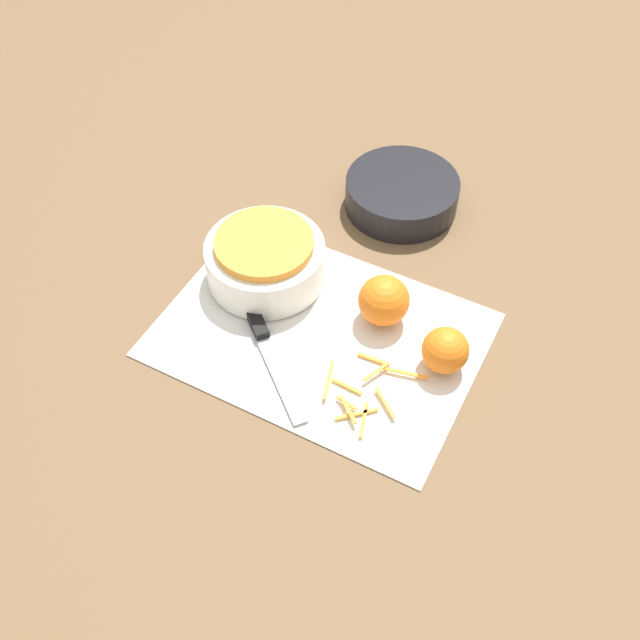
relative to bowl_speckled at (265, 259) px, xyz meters
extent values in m
plane|color=brown|center=(0.13, -0.06, -0.04)|extent=(4.00, 4.00, 0.00)
cube|color=silver|center=(0.13, -0.06, -0.04)|extent=(0.46, 0.33, 0.01)
cylinder|color=silver|center=(0.00, 0.00, -0.01)|extent=(0.18, 0.18, 0.07)
cylinder|color=orange|center=(0.00, 0.00, 0.03)|extent=(0.15, 0.15, 0.02)
cylinder|color=black|center=(0.12, 0.26, -0.02)|extent=(0.19, 0.19, 0.05)
cube|color=black|center=(0.02, -0.08, -0.03)|extent=(0.10, 0.09, 0.02)
cube|color=#B2B2B7|center=(0.12, -0.16, -0.04)|extent=(0.13, 0.12, 0.00)
sphere|color=orange|center=(0.20, 0.01, 0.00)|extent=(0.08, 0.08, 0.08)
sphere|color=orange|center=(0.31, -0.03, 0.00)|extent=(0.07, 0.07, 0.07)
cube|color=orange|center=(0.25, -0.17, -0.04)|extent=(0.02, 0.06, 0.00)
cube|color=orange|center=(0.26, -0.13, -0.03)|extent=(0.05, 0.04, 0.00)
cube|color=orange|center=(0.22, -0.07, -0.04)|extent=(0.05, 0.01, 0.00)
cube|color=gold|center=(0.24, -0.16, -0.04)|extent=(0.05, 0.04, 0.00)
cube|color=orange|center=(0.27, -0.07, -0.03)|extent=(0.07, 0.02, 0.00)
cube|color=orange|center=(0.23, -0.09, -0.03)|extent=(0.02, 0.04, 0.00)
cube|color=orange|center=(0.18, -0.13, -0.03)|extent=(0.02, 0.07, 0.00)
cube|color=gold|center=(0.21, -0.13, -0.04)|extent=(0.05, 0.01, 0.00)
cube|color=orange|center=(0.23, -0.17, -0.03)|extent=(0.04, 0.03, 0.00)
cube|color=orange|center=(0.22, -0.16, -0.03)|extent=(0.03, 0.01, 0.00)
camera|label=1|loc=(0.45, -0.67, 0.82)|focal=42.00mm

